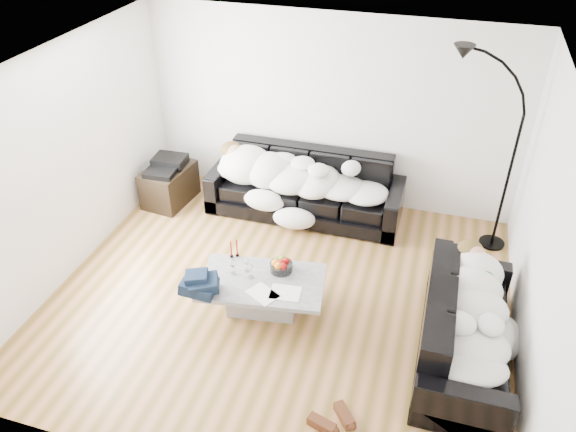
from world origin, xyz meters
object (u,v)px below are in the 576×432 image
(wine_glass_c, at_px, (251,271))
(stereo, at_px, (167,164))
(shoes, at_px, (332,420))
(fruit_bowl, at_px, (281,265))
(wine_glass_a, at_px, (247,265))
(coffee_table, at_px, (263,294))
(candle_left, at_px, (231,250))
(floor_lamp, at_px, (510,169))
(sleeper_right, at_px, (472,309))
(wine_glass_b, at_px, (233,267))
(sleeper_back, at_px, (304,174))
(sofa_right, at_px, (468,326))
(candle_right, at_px, (237,248))
(sofa_back, at_px, (305,186))
(av_cabinet, at_px, (169,185))

(wine_glass_c, relative_size, stereo, 0.38)
(shoes, bearing_deg, fruit_bowl, 150.55)
(fruit_bowl, distance_m, wine_glass_a, 0.37)
(coffee_table, distance_m, wine_glass_c, 0.31)
(candle_left, height_order, floor_lamp, floor_lamp)
(sleeper_right, relative_size, wine_glass_b, 9.26)
(sleeper_back, xyz_separation_m, stereo, (-1.90, -0.20, -0.05))
(sofa_right, relative_size, coffee_table, 1.49)
(wine_glass_b, height_order, wine_glass_c, wine_glass_b)
(sleeper_back, height_order, stereo, sleeper_back)
(coffee_table, bearing_deg, sleeper_back, 91.85)
(sofa_right, height_order, candle_left, sofa_right)
(floor_lamp, bearing_deg, wine_glass_c, -162.59)
(wine_glass_b, bearing_deg, wine_glass_c, -0.56)
(sleeper_back, relative_size, candle_left, 10.33)
(candle_right, distance_m, shoes, 2.18)
(sofa_back, relative_size, sleeper_right, 1.54)
(candle_left, xyz_separation_m, shoes, (1.53, -1.51, -0.44))
(candle_left, xyz_separation_m, av_cabinet, (-1.51, 1.43, -0.23))
(sofa_back, xyz_separation_m, shoes, (1.13, -3.19, -0.37))
(wine_glass_c, bearing_deg, shoes, -46.14)
(fruit_bowl, height_order, candle_right, candle_right)
(sofa_back, height_order, candle_left, sofa_back)
(sofa_right, distance_m, sleeper_back, 2.97)
(coffee_table, bearing_deg, stereo, 139.00)
(coffee_table, height_order, candle_left, candle_left)
(sleeper_right, distance_m, wine_glass_b, 2.46)
(fruit_bowl, height_order, wine_glass_a, wine_glass_a)
(coffee_table, distance_m, candle_right, 0.60)
(sofa_right, relative_size, sleeper_right, 1.17)
(sleeper_back, bearing_deg, candle_right, -102.23)
(wine_glass_a, xyz_separation_m, shoes, (1.27, -1.34, -0.42))
(sofa_right, bearing_deg, candle_left, 81.90)
(sleeper_right, bearing_deg, sofa_back, 46.92)
(sofa_back, bearing_deg, fruit_bowl, -83.18)
(wine_glass_a, bearing_deg, sleeper_right, -4.72)
(sofa_back, xyz_separation_m, candle_left, (-0.40, -1.68, 0.07))
(candle_left, bearing_deg, sofa_right, -8.10)
(sofa_back, relative_size, fruit_bowl, 10.40)
(sleeper_back, height_order, wine_glass_a, sleeper_back)
(candle_right, bearing_deg, sleeper_right, -9.13)
(sofa_right, xyz_separation_m, sleeper_back, (-2.18, 1.99, 0.24))
(av_cabinet, bearing_deg, candle_right, -34.88)
(wine_glass_a, bearing_deg, coffee_table, -27.72)
(sofa_right, bearing_deg, candle_right, 80.87)
(coffee_table, relative_size, stereo, 3.00)
(fruit_bowl, bearing_deg, wine_glass_b, -157.16)
(sofa_right, height_order, floor_lamp, floor_lamp)
(sofa_right, xyz_separation_m, fruit_bowl, (-1.98, 0.31, 0.06))
(candle_right, bearing_deg, stereo, 138.39)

